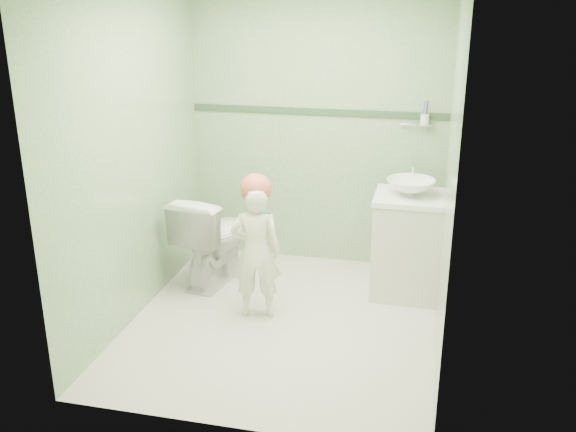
# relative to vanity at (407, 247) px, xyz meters

# --- Properties ---
(ground) EXTENTS (2.50, 2.50, 0.00)m
(ground) POSITION_rel_vanity_xyz_m (-0.84, -0.70, -0.40)
(ground) COLOR silver
(ground) RESTS_ON ground
(room_shell) EXTENTS (2.50, 2.54, 2.40)m
(room_shell) POSITION_rel_vanity_xyz_m (-0.84, -0.70, 0.80)
(room_shell) COLOR #80B07D
(room_shell) RESTS_ON ground
(trim_stripe) EXTENTS (2.20, 0.02, 0.05)m
(trim_stripe) POSITION_rel_vanity_xyz_m (-0.84, 0.54, 0.95)
(trim_stripe) COLOR #314E34
(trim_stripe) RESTS_ON room_shell
(vanity) EXTENTS (0.52, 0.50, 0.80)m
(vanity) POSITION_rel_vanity_xyz_m (0.00, 0.00, 0.00)
(vanity) COLOR beige
(vanity) RESTS_ON ground
(counter) EXTENTS (0.54, 0.52, 0.04)m
(counter) POSITION_rel_vanity_xyz_m (0.00, 0.00, 0.41)
(counter) COLOR white
(counter) RESTS_ON vanity
(basin) EXTENTS (0.37, 0.37, 0.13)m
(basin) POSITION_rel_vanity_xyz_m (0.00, 0.00, 0.49)
(basin) COLOR white
(basin) RESTS_ON counter
(faucet) EXTENTS (0.03, 0.13, 0.18)m
(faucet) POSITION_rel_vanity_xyz_m (0.00, 0.19, 0.57)
(faucet) COLOR silver
(faucet) RESTS_ON counter
(cup_holder) EXTENTS (0.26, 0.07, 0.21)m
(cup_holder) POSITION_rel_vanity_xyz_m (0.05, 0.48, 0.93)
(cup_holder) COLOR silver
(cup_holder) RESTS_ON room_shell
(toilet) EXTENTS (0.55, 0.82, 0.77)m
(toilet) POSITION_rel_vanity_xyz_m (-1.58, -0.12, -0.02)
(toilet) COLOR white
(toilet) RESTS_ON ground
(toddler) EXTENTS (0.41, 0.31, 1.02)m
(toddler) POSITION_rel_vanity_xyz_m (-1.06, -0.62, 0.11)
(toddler) COLOR white
(toddler) RESTS_ON ground
(hair_cap) EXTENTS (0.23, 0.23, 0.23)m
(hair_cap) POSITION_rel_vanity_xyz_m (-1.06, -0.60, 0.58)
(hair_cap) COLOR #C16045
(hair_cap) RESTS_ON toddler
(teal_toothbrush) EXTENTS (0.11, 0.14, 0.08)m
(teal_toothbrush) POSITION_rel_vanity_xyz_m (-0.97, -0.73, 0.46)
(teal_toothbrush) COLOR #138473
(teal_toothbrush) RESTS_ON toddler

